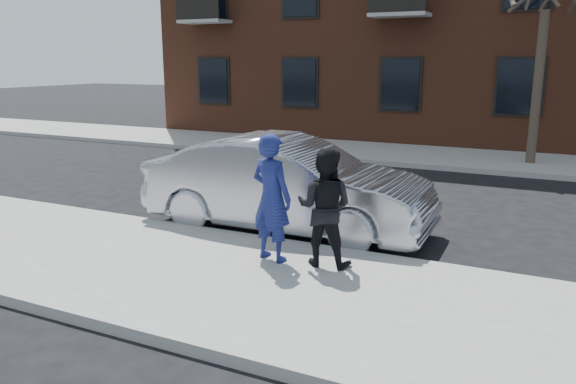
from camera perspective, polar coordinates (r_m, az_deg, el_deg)
The scene contains 8 objects.
ground at distance 8.71m, azimuth -12.51°, elevation -7.42°, with size 100.00×100.00×0.00m, color black.
near_sidewalk at distance 8.50m, azimuth -13.58°, elevation -7.45°, with size 50.00×3.50×0.15m, color gray.
near_curb at distance 9.87m, azimuth -6.98°, elevation -4.24°, with size 50.00×0.10×0.15m, color #999691.
far_sidewalk at distance 18.57m, azimuth 9.40°, elevation 3.96°, with size 50.00×3.50×0.15m, color gray.
far_curb at distance 16.87m, azimuth 7.65°, elevation 3.09°, with size 50.00×0.10×0.15m, color #999691.
silver_sedan at distance 10.02m, azimuth -0.08°, elevation 0.73°, with size 1.80×5.17×1.70m, color #999BA3.
man_hoodie at distance 8.12m, azimuth -1.69°, elevation -0.58°, with size 0.77×0.60×1.88m.
man_peacoat at distance 7.96m, azimuth 3.73°, elevation -1.56°, with size 0.89×0.72×1.70m.
Camera 1 is at (5.14, -6.34, 3.04)m, focal length 35.00 mm.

